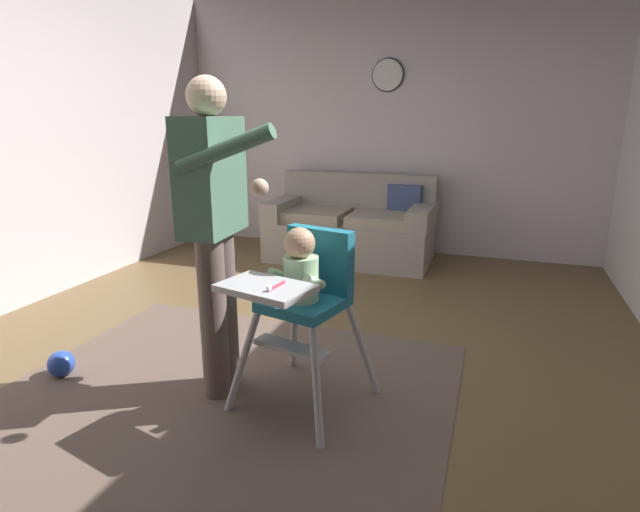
# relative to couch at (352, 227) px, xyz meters

# --- Properties ---
(ground) EXTENTS (6.05, 7.46, 0.10)m
(ground) POSITION_rel_couch_xyz_m (0.20, -2.44, -0.38)
(ground) COLOR brown
(wall_far) EXTENTS (5.25, 0.06, 2.69)m
(wall_far) POSITION_rel_couch_xyz_m (0.20, 0.52, 1.01)
(wall_far) COLOR silver
(wall_far) RESTS_ON ground
(area_rug) EXTENTS (2.36, 2.42, 0.01)m
(area_rug) POSITION_rel_couch_xyz_m (0.09, -3.01, -0.33)
(area_rug) COLOR brown
(area_rug) RESTS_ON ground
(couch) EXTENTS (1.65, 0.86, 0.86)m
(couch) POSITION_rel_couch_xyz_m (0.00, 0.00, 0.00)
(couch) COLOR #9C938B
(couch) RESTS_ON ground
(high_chair) EXTENTS (0.72, 0.82, 0.93)m
(high_chair) POSITION_rel_couch_xyz_m (0.52, -2.73, 0.30)
(high_chair) COLOR silver
(high_chair) RESTS_ON ground
(adult_standing) EXTENTS (0.53, 0.50, 1.62)m
(adult_standing) POSITION_rel_couch_xyz_m (0.06, -2.76, 0.58)
(adult_standing) COLOR #715C55
(adult_standing) RESTS_ON ground
(toy_ball) EXTENTS (0.15, 0.15, 0.15)m
(toy_ball) POSITION_rel_couch_xyz_m (-0.89, -2.94, -0.26)
(toy_ball) COLOR #284CB7
(toy_ball) RESTS_ON ground
(wall_clock) EXTENTS (0.33, 0.04, 0.33)m
(wall_clock) POSITION_rel_couch_xyz_m (0.22, 0.48, 1.51)
(wall_clock) COLOR white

